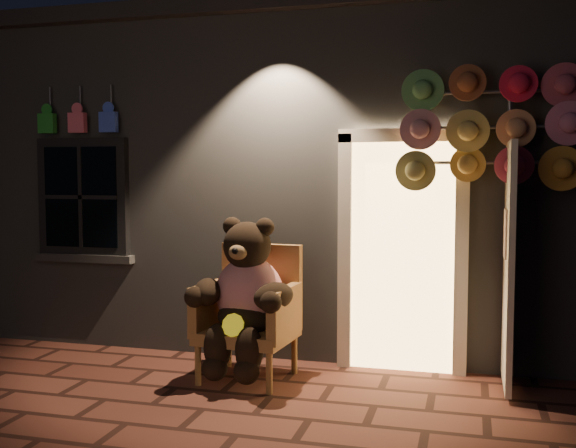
% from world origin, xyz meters
% --- Properties ---
extents(ground, '(60.00, 60.00, 0.00)m').
position_xyz_m(ground, '(0.00, 0.00, 0.00)').
color(ground, '#5B2E22').
rests_on(ground, ground).
extents(shop_building, '(7.30, 5.95, 3.51)m').
position_xyz_m(shop_building, '(0.00, 3.99, 1.74)').
color(shop_building, slate).
rests_on(shop_building, ground).
extents(wicker_armchair, '(0.85, 0.78, 1.16)m').
position_xyz_m(wicker_armchair, '(0.10, 0.90, 0.58)').
color(wicker_armchair, olive).
rests_on(wicker_armchair, ground).
extents(teddy_bear, '(0.97, 0.78, 1.34)m').
position_xyz_m(teddy_bear, '(0.09, 0.75, 0.74)').
color(teddy_bear, '#B6131B').
rests_on(teddy_bear, ground).
extents(hat_rack, '(1.53, 0.22, 2.70)m').
position_xyz_m(hat_rack, '(2.10, 1.28, 2.16)').
color(hat_rack, '#59595E').
rests_on(hat_rack, ground).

